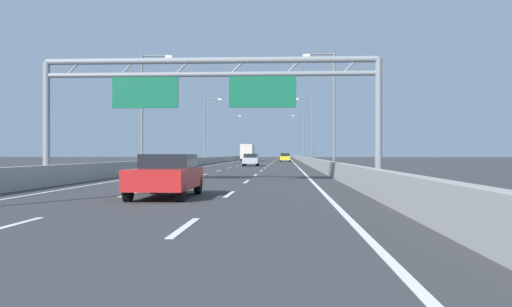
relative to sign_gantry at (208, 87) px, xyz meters
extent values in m
plane|color=#38383A|center=(0.07, 70.57, -4.85)|extent=(260.00, 260.00, 0.00)
cube|color=white|center=(-1.73, -16.93, -4.84)|extent=(0.16, 3.00, 0.01)
cube|color=white|center=(-1.73, -7.93, -4.84)|extent=(0.16, 3.00, 0.01)
cube|color=white|center=(-1.73, 1.07, -4.84)|extent=(0.16, 3.00, 0.01)
cube|color=white|center=(-1.73, 10.07, -4.84)|extent=(0.16, 3.00, 0.01)
cube|color=white|center=(-1.73, 19.07, -4.84)|extent=(0.16, 3.00, 0.01)
cube|color=white|center=(-1.73, 28.07, -4.84)|extent=(0.16, 3.00, 0.01)
cube|color=white|center=(-1.73, 37.07, -4.84)|extent=(0.16, 3.00, 0.01)
cube|color=white|center=(-1.73, 46.07, -4.84)|extent=(0.16, 3.00, 0.01)
cube|color=white|center=(-1.73, 55.07, -4.84)|extent=(0.16, 3.00, 0.01)
cube|color=white|center=(-1.73, 64.07, -4.84)|extent=(0.16, 3.00, 0.01)
cube|color=white|center=(-1.73, 73.07, -4.84)|extent=(0.16, 3.00, 0.01)
cube|color=white|center=(-1.73, 82.07, -4.84)|extent=(0.16, 3.00, 0.01)
cube|color=white|center=(-1.73, 91.07, -4.84)|extent=(0.16, 3.00, 0.01)
cube|color=white|center=(-1.73, 100.07, -4.84)|extent=(0.16, 3.00, 0.01)
cube|color=white|center=(-1.73, 109.07, -4.84)|extent=(0.16, 3.00, 0.01)
cube|color=white|center=(-1.73, 118.07, -4.84)|extent=(0.16, 3.00, 0.01)
cube|color=white|center=(-1.73, 127.07, -4.84)|extent=(0.16, 3.00, 0.01)
cube|color=white|center=(1.87, -16.93, -4.84)|extent=(0.16, 3.00, 0.01)
cube|color=white|center=(1.87, -7.93, -4.84)|extent=(0.16, 3.00, 0.01)
cube|color=white|center=(1.87, 1.07, -4.84)|extent=(0.16, 3.00, 0.01)
cube|color=white|center=(1.87, 10.07, -4.84)|extent=(0.16, 3.00, 0.01)
cube|color=white|center=(1.87, 19.07, -4.84)|extent=(0.16, 3.00, 0.01)
cube|color=white|center=(1.87, 28.07, -4.84)|extent=(0.16, 3.00, 0.01)
cube|color=white|center=(1.87, 37.07, -4.84)|extent=(0.16, 3.00, 0.01)
cube|color=white|center=(1.87, 46.07, -4.84)|extent=(0.16, 3.00, 0.01)
cube|color=white|center=(1.87, 55.07, -4.84)|extent=(0.16, 3.00, 0.01)
cube|color=white|center=(1.87, 64.07, -4.84)|extent=(0.16, 3.00, 0.01)
cube|color=white|center=(1.87, 73.07, -4.84)|extent=(0.16, 3.00, 0.01)
cube|color=white|center=(1.87, 82.07, -4.84)|extent=(0.16, 3.00, 0.01)
cube|color=white|center=(1.87, 91.07, -4.84)|extent=(0.16, 3.00, 0.01)
cube|color=white|center=(1.87, 100.07, -4.84)|extent=(0.16, 3.00, 0.01)
cube|color=white|center=(1.87, 109.07, -4.84)|extent=(0.16, 3.00, 0.01)
cube|color=white|center=(1.87, 118.07, -4.84)|extent=(0.16, 3.00, 0.01)
cube|color=white|center=(1.87, 127.07, -4.84)|extent=(0.16, 3.00, 0.01)
cube|color=white|center=(-5.18, 58.57, -4.84)|extent=(0.16, 176.00, 0.01)
cube|color=white|center=(5.32, 58.57, -4.84)|extent=(0.16, 176.00, 0.01)
cube|color=#9E9E99|center=(-6.83, 80.57, -4.37)|extent=(0.45, 220.00, 0.95)
cube|color=#9E9E99|center=(6.97, 80.57, -4.37)|extent=(0.45, 220.00, 0.95)
cylinder|color=gray|center=(-8.40, 0.00, -1.75)|extent=(0.36, 0.36, 6.20)
cylinder|color=gray|center=(8.54, 0.00, -1.75)|extent=(0.36, 0.36, 6.20)
cylinder|color=gray|center=(0.07, 0.00, 1.35)|extent=(16.95, 0.32, 0.32)
cylinder|color=gray|center=(0.07, 0.00, 0.65)|extent=(16.95, 0.26, 0.26)
cylinder|color=gray|center=(-6.99, 0.00, 1.00)|extent=(0.74, 0.10, 0.74)
cylinder|color=gray|center=(-4.17, 0.00, 1.00)|extent=(0.74, 0.10, 0.74)
cylinder|color=gray|center=(-1.34, 0.00, 1.00)|extent=(0.74, 0.10, 0.74)
cylinder|color=gray|center=(1.48, 0.00, 1.00)|extent=(0.74, 0.10, 0.74)
cylinder|color=gray|center=(4.31, 0.00, 1.00)|extent=(0.74, 0.10, 0.74)
cylinder|color=gray|center=(7.13, 0.00, 1.00)|extent=(0.74, 0.10, 0.74)
cube|color=#0F5B3D|center=(-3.24, 0.00, -0.25)|extent=(3.40, 0.12, 1.60)
cube|color=#0F5B3D|center=(2.75, 0.00, -0.25)|extent=(3.40, 0.12, 1.60)
cylinder|color=slate|center=(-7.63, 16.11, -0.10)|extent=(0.20, 0.20, 9.50)
cylinder|color=slate|center=(-6.53, 16.11, 4.50)|extent=(2.20, 0.12, 0.12)
cube|color=#F2EAC6|center=(-5.43, 16.11, 4.40)|extent=(0.56, 0.28, 0.20)
cylinder|color=slate|center=(7.77, 16.11, -0.10)|extent=(0.20, 0.20, 9.50)
cylinder|color=slate|center=(6.67, 16.11, 4.50)|extent=(2.20, 0.12, 0.12)
cube|color=#F2EAC6|center=(5.57, 16.11, 4.40)|extent=(0.56, 0.28, 0.20)
cylinder|color=slate|center=(-7.63, 51.08, -0.10)|extent=(0.20, 0.20, 9.50)
cylinder|color=slate|center=(-6.53, 51.08, 4.50)|extent=(2.20, 0.12, 0.12)
cube|color=#F2EAC6|center=(-5.43, 51.08, 4.40)|extent=(0.56, 0.28, 0.20)
cylinder|color=slate|center=(7.77, 51.08, -0.10)|extent=(0.20, 0.20, 9.50)
cylinder|color=slate|center=(6.67, 51.08, 4.50)|extent=(2.20, 0.12, 0.12)
cube|color=#F2EAC6|center=(5.57, 51.08, 4.40)|extent=(0.56, 0.28, 0.20)
cylinder|color=slate|center=(-7.63, 86.05, -0.10)|extent=(0.20, 0.20, 9.50)
cylinder|color=slate|center=(-6.53, 86.05, 4.50)|extent=(2.20, 0.12, 0.12)
cube|color=#F2EAC6|center=(-5.43, 86.05, 4.40)|extent=(0.56, 0.28, 0.20)
cylinder|color=slate|center=(7.77, 86.05, -0.10)|extent=(0.20, 0.20, 9.50)
cylinder|color=slate|center=(6.67, 86.05, 4.50)|extent=(2.20, 0.12, 0.12)
cube|color=#F2EAC6|center=(5.57, 86.05, 4.40)|extent=(0.56, 0.28, 0.20)
cube|color=yellow|center=(3.92, 69.67, -4.18)|extent=(1.77, 4.46, 0.69)
cube|color=black|center=(3.92, 69.68, -3.58)|extent=(1.56, 2.01, 0.52)
cylinder|color=black|center=(3.14, 71.35, -4.53)|extent=(0.22, 0.64, 0.64)
cylinder|color=black|center=(4.69, 71.35, -4.53)|extent=(0.22, 0.64, 0.64)
cylinder|color=black|center=(3.14, 67.98, -4.53)|extent=(0.22, 0.64, 0.64)
cylinder|color=black|center=(4.69, 67.98, -4.53)|extent=(0.22, 0.64, 0.64)
cube|color=red|center=(-0.12, -9.47, -4.19)|extent=(1.86, 4.46, 0.67)
cube|color=black|center=(-0.12, -9.04, -3.62)|extent=(1.63, 2.09, 0.47)
cylinder|color=black|center=(-0.94, -7.79, -4.53)|extent=(0.22, 0.64, 0.64)
cylinder|color=black|center=(0.70, -7.79, -4.53)|extent=(0.22, 0.64, 0.64)
cylinder|color=black|center=(-0.94, -11.15, -4.53)|extent=(0.22, 0.64, 0.64)
cylinder|color=black|center=(0.70, -11.15, -4.53)|extent=(0.22, 0.64, 0.64)
cube|color=silver|center=(-3.73, 106.55, -4.21)|extent=(1.78, 4.70, 0.64)
cube|color=black|center=(-3.73, 105.86, -3.63)|extent=(1.56, 2.13, 0.51)
cylinder|color=black|center=(-4.51, 108.35, -4.53)|extent=(0.22, 0.64, 0.64)
cylinder|color=black|center=(-2.95, 108.35, -4.53)|extent=(0.22, 0.64, 0.64)
cylinder|color=black|center=(-4.51, 104.75, -4.53)|extent=(0.22, 0.64, 0.64)
cylinder|color=black|center=(-2.95, 104.75, -4.53)|extent=(0.22, 0.64, 0.64)
cube|color=#A8ADB2|center=(-0.11, 37.04, -4.19)|extent=(1.76, 4.58, 0.67)
cube|color=black|center=(-0.11, 36.67, -3.62)|extent=(1.54, 2.07, 0.47)
cylinder|color=black|center=(-0.87, 38.78, -4.53)|extent=(0.22, 0.64, 0.64)
cylinder|color=black|center=(0.66, 38.78, -4.53)|extent=(0.22, 0.64, 0.64)
cylinder|color=black|center=(-0.87, 35.30, -4.53)|extent=(0.22, 0.64, 0.64)
cylinder|color=black|center=(0.66, 35.30, -4.53)|extent=(0.22, 0.64, 0.64)
cube|color=silver|center=(-3.43, 83.92, -3.30)|extent=(2.33, 2.44, 2.14)
cube|color=beige|center=(-3.43, 79.46, -2.98)|extent=(2.33, 6.07, 2.77)
cylinder|color=black|center=(-4.45, 84.24, -4.37)|extent=(0.28, 0.96, 0.96)
cylinder|color=black|center=(-2.41, 84.24, -4.37)|extent=(0.28, 0.96, 0.96)
cylinder|color=black|center=(-4.45, 77.83, -4.37)|extent=(0.28, 0.96, 0.96)
cylinder|color=black|center=(-2.41, 77.83, -4.37)|extent=(0.28, 0.96, 0.96)
camera|label=1|loc=(3.87, -27.89, -3.36)|focal=38.86mm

